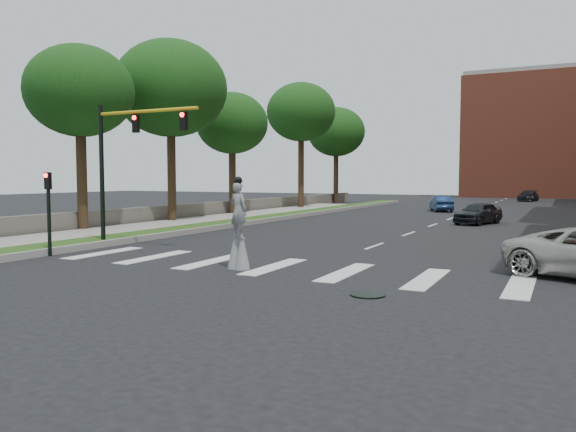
# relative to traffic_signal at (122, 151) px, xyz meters

# --- Properties ---
(ground_plane) EXTENTS (160.00, 160.00, 0.00)m
(ground_plane) POSITION_rel_traffic_signal_xyz_m (9.78, -3.00, -4.15)
(ground_plane) COLOR black
(ground_plane) RESTS_ON ground
(grass_median) EXTENTS (2.00, 60.00, 0.25)m
(grass_median) POSITION_rel_traffic_signal_xyz_m (-1.72, 17.00, -4.03)
(grass_median) COLOR #214513
(grass_median) RESTS_ON ground
(median_curb) EXTENTS (0.20, 60.00, 0.28)m
(median_curb) POSITION_rel_traffic_signal_xyz_m (-0.67, 17.00, -4.01)
(median_curb) COLOR gray
(median_curb) RESTS_ON ground
(sidewalk_left) EXTENTS (4.00, 60.00, 0.18)m
(sidewalk_left) POSITION_rel_traffic_signal_xyz_m (-4.72, 7.00, -4.06)
(sidewalk_left) COLOR gray
(sidewalk_left) RESTS_ON ground
(stone_wall) EXTENTS (0.50, 56.00, 1.10)m
(stone_wall) POSITION_rel_traffic_signal_xyz_m (-7.22, 19.00, -3.60)
(stone_wall) COLOR #59544C
(stone_wall) RESTS_ON ground
(manhole) EXTENTS (0.90, 0.90, 0.04)m
(manhole) POSITION_rel_traffic_signal_xyz_m (12.78, -5.00, -4.13)
(manhole) COLOR black
(manhole) RESTS_ON ground
(building_backdrop) EXTENTS (26.00, 14.00, 18.00)m
(building_backdrop) POSITION_rel_traffic_signal_xyz_m (15.78, 75.00, 4.85)
(building_backdrop) COLOR #A54A33
(building_backdrop) RESTS_ON ground
(traffic_signal) EXTENTS (5.30, 0.23, 6.20)m
(traffic_signal) POSITION_rel_traffic_signal_xyz_m (0.00, 0.00, 0.00)
(traffic_signal) COLOR black
(traffic_signal) RESTS_ON ground
(secondary_signal) EXTENTS (0.25, 0.21, 3.23)m
(secondary_signal) POSITION_rel_traffic_signal_xyz_m (-0.52, -3.50, -2.20)
(secondary_signal) COLOR black
(secondary_signal) RESTS_ON ground
(stilt_performer) EXTENTS (0.83, 0.59, 3.06)m
(stilt_performer) POSITION_rel_traffic_signal_xyz_m (7.63, -2.90, -2.90)
(stilt_performer) COLOR black
(stilt_performer) RESTS_ON ground
(car_near) EXTENTS (2.94, 4.53, 1.44)m
(car_near) POSITION_rel_traffic_signal_xyz_m (12.22, 19.17, -3.43)
(car_near) COLOR black
(car_near) RESTS_ON ground
(car_mid) EXTENTS (2.88, 4.43, 1.38)m
(car_mid) POSITION_rel_traffic_signal_xyz_m (7.37, 31.84, -3.46)
(car_mid) COLOR navy
(car_mid) RESTS_ON ground
(car_far) EXTENTS (2.54, 4.89, 1.36)m
(car_far) POSITION_rel_traffic_signal_xyz_m (13.01, 57.63, -3.47)
(car_far) COLOR black
(car_far) RESTS_ON ground
(tree_1) EXTENTS (5.89, 5.89, 10.25)m
(tree_1) POSITION_rel_traffic_signal_xyz_m (-6.76, 4.09, 3.54)
(tree_1) COLOR black
(tree_1) RESTS_ON ground
(tree_2) EXTENTS (7.45, 7.45, 12.00)m
(tree_2) POSITION_rel_traffic_signal_xyz_m (-6.20, 11.27, 4.65)
(tree_2) COLOR black
(tree_2) RESTS_ON ground
(tree_3) EXTENTS (5.68, 5.68, 9.69)m
(tree_3) POSITION_rel_traffic_signal_xyz_m (-6.52, 19.31, 3.07)
(tree_3) COLOR black
(tree_3) RESTS_ON ground
(tree_4) EXTENTS (6.50, 6.50, 11.91)m
(tree_4) POSITION_rel_traffic_signal_xyz_m (-5.36, 29.68, 4.95)
(tree_4) COLOR black
(tree_4) RESTS_ON ground
(tree_5) EXTENTS (6.61, 6.61, 11.02)m
(tree_5) POSITION_rel_traffic_signal_xyz_m (-6.64, 41.93, 4.02)
(tree_5) COLOR black
(tree_5) RESTS_ON ground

